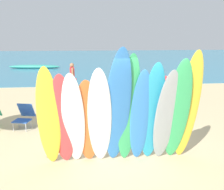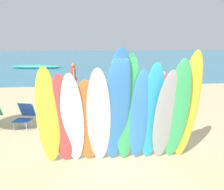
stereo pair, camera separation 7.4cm
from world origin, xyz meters
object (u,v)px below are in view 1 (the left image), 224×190
Objects in this scene: surfboard_blue_5 at (118,109)px; surfboard_green_6 at (129,111)px; surfboard_yellow_11 at (188,108)px; surfboard_blue_7 at (140,117)px; surfboard_grey_9 at (166,117)px; surfboard_white_2 at (73,121)px; surfboard_yellow_0 at (49,118)px; surfboard_teal_8 at (153,114)px; distant_boat at (34,67)px; surfboard_orange_3 at (87,123)px; surfboard_white_4 at (100,118)px; beach_chair_blue at (24,115)px; surfboard_green_10 at (177,112)px; beachgoer_near_rack at (72,76)px; surfboard_red_1 at (63,121)px; beachgoer_photographing at (123,75)px; beachgoer_strolling at (162,86)px; surfboard_rack at (117,135)px; beachgoer_midbeach at (130,82)px.

surfboard_green_6 is at bearing 13.51° from surfboard_blue_5.
surfboard_blue_5 is at bearing -178.75° from surfboard_yellow_11.
surfboard_grey_9 is (0.56, -0.10, 0.00)m from surfboard_blue_7.
surfboard_white_2 is 0.87× the size of surfboard_green_6.
surfboard_yellow_0 is 0.97× the size of surfboard_teal_8.
surfboard_yellow_11 is at bearing 0.73° from surfboard_yellow_0.
surfboard_grey_9 is 20.71m from distant_boat.
surfboard_orange_3 is at bearing 174.52° from surfboard_grey_9.
surfboard_orange_3 is at bearing 178.29° from surfboard_blue_7.
surfboard_white_4 reaches higher than beach_chair_blue.
surfboard_green_6 is 4.20m from beach_chair_blue.
surfboard_teal_8 is (1.78, 0.01, 0.09)m from surfboard_white_2.
beach_chair_blue is (-2.90, 2.90, -0.88)m from surfboard_green_6.
surfboard_green_10 reaches higher than surfboard_orange_3.
surfboard_yellow_0 is at bearing -177.36° from surfboard_green_10.
surfboard_white_4 is 1.53× the size of beachgoer_near_rack.
distant_boat is at bearing 107.78° from surfboard_white_2.
surfboard_grey_9 is at bearing -176.99° from surfboard_yellow_11.
surfboard_green_10 is 8.57m from beachgoer_near_rack.
surfboard_red_1 is 0.97× the size of surfboard_blue_7.
surfboard_teal_8 is 1.54× the size of beachgoer_photographing.
surfboard_green_6 is 0.56× the size of distant_boat.
surfboard_orange_3 is 6.16m from beachgoer_strolling.
surfboard_white_4 is 2.92× the size of beach_chair_blue.
surfboard_yellow_11 reaches higher than surfboard_white_4.
surfboard_red_1 is 1.47m from surfboard_green_6.
surfboard_blue_5 reaches higher than surfboard_grey_9.
surfboard_blue_5 reaches higher than surfboard_blue_7.
surfboard_white_2 is 1.00× the size of surfboard_blue_7.
surfboard_teal_8 is at bearing 84.95° from beachgoer_strolling.
surfboard_blue_5 is 0.59× the size of distant_boat.
surfboard_white_4 is 0.91× the size of surfboard_green_6.
surfboard_green_6 is at bearing 172.98° from surfboard_grey_9.
surfboard_yellow_0 reaches higher than surfboard_white_2.
surfboard_yellow_0 reaches higher than beach_chair_blue.
beachgoer_near_rack is (-2.87, 8.10, -0.42)m from surfboard_yellow_11.
beachgoer_strolling is (4.13, 5.23, -0.33)m from surfboard_yellow_0.
surfboard_white_4 is at bearing -126.62° from surfboard_rack.
beachgoer_strolling is (2.09, 5.23, -0.28)m from surfboard_blue_7.
surfboard_rack is 1.63m from surfboard_green_10.
surfboard_teal_8 is (2.01, -0.03, 0.11)m from surfboard_red_1.
surfboard_yellow_0 is 0.50× the size of distant_boat.
beachgoer_photographing is at bearing 76.33° from surfboard_green_6.
surfboard_teal_8 is at bearing 161.27° from surfboard_grey_9.
surfboard_rack is 1.37m from surfboard_grey_9.
beachgoer_midbeach is at bearing 3.62° from beachgoer_strolling.
surfboard_teal_8 is 0.30m from surfboard_grey_9.
surfboard_green_10 is 0.29m from surfboard_yellow_11.
beachgoer_midbeach is (2.80, 5.48, -0.18)m from surfboard_yellow_0.
surfboard_white_2 is 1.00m from surfboard_blue_5.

